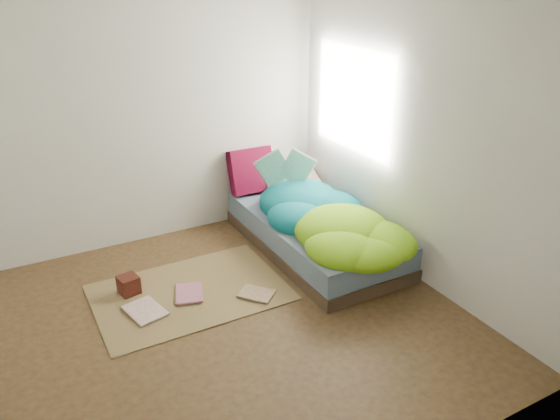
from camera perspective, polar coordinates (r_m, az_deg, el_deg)
The scene contains 12 objects.
ground at distance 4.45m, azimuth -5.03°, elevation -11.54°, with size 3.50×3.50×0.00m, color #3C2617.
room_walls at distance 3.74m, azimuth -5.81°, elevation 9.15°, with size 3.54×3.54×2.62m.
bed at distance 5.39m, azimuth 3.64°, elevation -2.45°, with size 1.00×2.00×0.34m.
duvet at distance 5.08m, azimuth 5.05°, elevation 0.00°, with size 0.96×1.84×0.34m, color #07656E, non-canonical shape.
rug at distance 4.83m, azimuth -9.38°, elevation -8.50°, with size 1.60×1.10×0.01m, color brown.
pillow_floral at distance 6.01m, azimuth 1.16°, elevation 2.98°, with size 0.59×0.37×0.13m, color white.
pillow_magenta at distance 5.85m, azimuth -3.02°, elevation 4.14°, with size 0.47×0.15×0.47m, color #4E0517.
open_book at distance 5.43m, azimuth 0.59°, elevation 5.37°, with size 0.49×0.11×0.30m, color #2C8631, non-canonical shape.
wooden_box at distance 4.88m, azimuth -15.54°, elevation -7.54°, with size 0.16×0.16×0.16m, color #37120C.
floor_book_a at distance 4.59m, azimuth -15.31°, elevation -10.74°, with size 0.26×0.35×0.03m, color silver.
floor_book_b at distance 4.78m, azimuth -10.85°, elevation -8.71°, with size 0.23×0.30×0.03m, color #B06679.
floor_book_c at distance 4.64m, azimuth -2.98°, elevation -9.41°, with size 0.21×0.29×0.02m, color tan.
Camera 1 is at (-1.39, -3.32, 2.61)m, focal length 35.00 mm.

